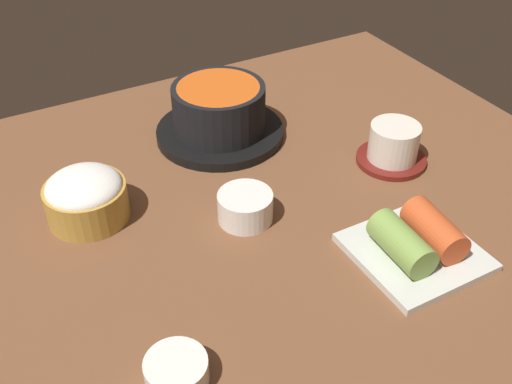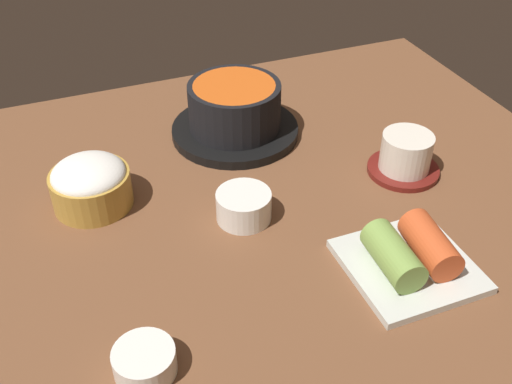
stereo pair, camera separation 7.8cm
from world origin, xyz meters
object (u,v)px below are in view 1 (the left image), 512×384
Objects in this scene: tea_cup_with_saucer at (393,145)px; banchan_cup_center at (244,207)px; rice_bowl at (86,196)px; stone_pot at (219,114)px; side_bowl_near at (176,371)px; kimchi_plate at (417,243)px.

banchan_cup_center is at bearing -177.36° from tea_cup_with_saucer.
tea_cup_with_saucer is (41.76, -8.85, -0.54)cm from rice_bowl.
stone_pot reaches higher than rice_bowl.
tea_cup_with_saucer is at bearing -44.25° from stone_pot.
banchan_cup_center is 1.14× the size of side_bowl_near.
banchan_cup_center is at bearing -30.32° from rice_bowl.
tea_cup_with_saucer is at bearing 2.64° from banchan_cup_center.
kimchi_plate is at bearing -47.03° from banchan_cup_center.
tea_cup_with_saucer is 24.72cm from banchan_cup_center.
side_bowl_near is at bearing -121.55° from stone_pot.
rice_bowl reaches higher than tea_cup_with_saucer.
rice_bowl is 28.33cm from side_bowl_near.
stone_pot reaches higher than banchan_cup_center.
rice_bowl is 1.67× the size of side_bowl_near.
kimchi_plate is 31.69cm from side_bowl_near.
rice_bowl is 1.47× the size of banchan_cup_center.
stone_pot is 1.93× the size of tea_cup_with_saucer.
banchan_cup_center is (-6.11, -19.24, -1.90)cm from stone_pot.
kimchi_plate is (-10.03, -16.87, -0.84)cm from tea_cup_with_saucer.
stone_pot is at bearing 103.73° from kimchi_plate.
side_bowl_near is (-23.04, -37.52, -2.39)cm from stone_pot.
rice_bowl is 1.03× the size of tea_cup_with_saucer.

